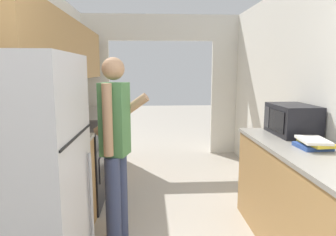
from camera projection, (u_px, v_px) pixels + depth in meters
The scene contains 10 objects.
wall_left at pixel (34, 78), 2.92m from camera, with size 0.38×6.81×2.50m.
wall_right at pixel (329, 103), 2.68m from camera, with size 0.06×6.81×2.50m.
wall_far_with_doorway at pixel (161, 75), 5.36m from camera, with size 3.14×0.06×2.50m.
counter_left at pixel (82, 156), 3.79m from camera, with size 0.62×3.20×0.92m.
counter_right at pixel (312, 208), 2.37m from camera, with size 0.62×1.97×0.92m.
refrigerator at pixel (13, 198), 1.72m from camera, with size 0.79×0.71×1.63m.
range_oven at pixel (76, 165), 3.44m from camera, with size 0.66×0.76×1.06m.
person at pixel (115, 147), 2.57m from camera, with size 0.53×0.44×1.65m.
microwave at pixel (292, 120), 2.90m from camera, with size 0.36×0.54×0.29m.
book_stack at pixel (314, 143), 2.40m from camera, with size 0.24×0.31×0.08m.
Camera 1 is at (-0.20, -0.98, 1.54)m, focal length 32.00 mm.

